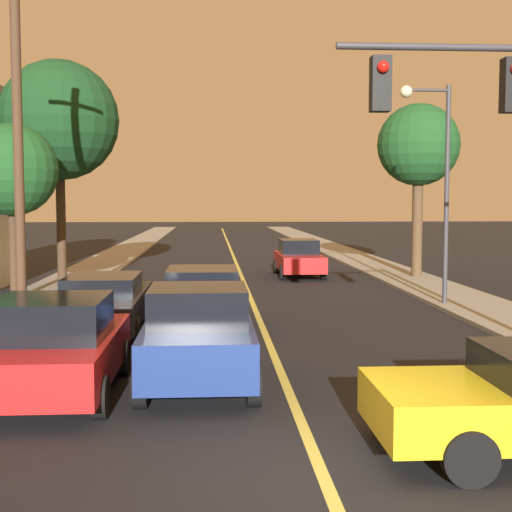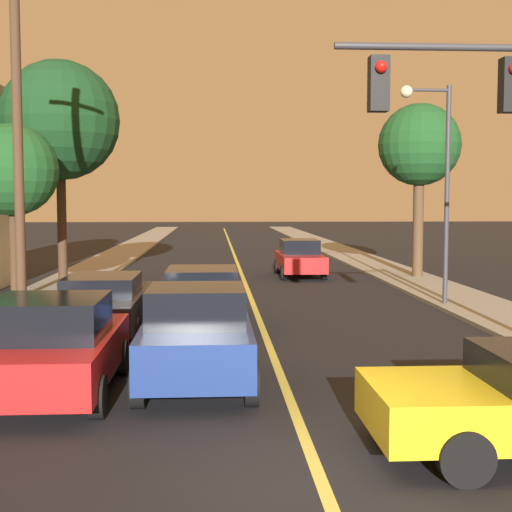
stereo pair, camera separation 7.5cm
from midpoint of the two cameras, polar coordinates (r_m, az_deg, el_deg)
ground_plane at (r=8.45m, az=5.27°, el=-17.52°), size 200.00×200.00×0.00m
road_surface at (r=43.87m, az=-2.00°, el=0.31°), size 10.63×80.00×0.01m
sidewalk_left at (r=44.17m, az=-10.55°, el=0.34°), size 2.50×80.00×0.12m
sidewalk_right at (r=44.54m, az=6.47°, el=0.42°), size 2.50×80.00×0.12m
car_near_lane_front at (r=12.10m, az=-4.80°, el=-6.47°), size 1.95×3.80×1.74m
car_near_lane_second at (r=17.93m, az=-4.42°, el=-3.22°), size 2.07×4.78×1.49m
car_outer_lane_front at (r=12.03m, az=-16.14°, el=-6.99°), size 2.11×4.25×1.63m
car_outer_lane_second at (r=17.44m, az=-12.17°, el=-3.66°), size 1.99×4.93×1.40m
car_far_oncoming at (r=29.79m, az=3.38°, el=-0.17°), size 1.86×4.35×1.55m
streetlamp_right at (r=21.68m, az=14.06°, el=7.21°), size 1.51×0.36×6.40m
utility_pole_left at (r=18.36m, az=-18.62°, el=8.81°), size 1.60×0.24×8.69m
tree_left_near at (r=26.63m, az=-15.56°, el=10.37°), size 4.24×4.24×8.01m
tree_left_far at (r=23.04m, az=-19.06°, el=6.49°), size 2.81×2.81×5.39m
tree_right_near at (r=29.48m, az=12.80°, el=8.55°), size 3.28×3.28×6.92m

